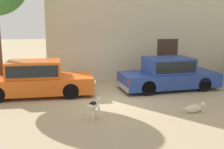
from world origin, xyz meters
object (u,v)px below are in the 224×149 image
object	(u,v)px
parked_sedan_nearest	(35,79)
parked_sedan_second	(168,74)
stray_dog_tan	(195,108)
stray_dog_spotted	(94,105)

from	to	relation	value
parked_sedan_nearest	parked_sedan_second	xyz separation A→B (m)	(5.70, 0.04, -0.00)
parked_sedan_second	stray_dog_tan	size ratio (longest dim) A/B	4.60
parked_sedan_nearest	stray_dog_tan	world-z (taller)	parked_sedan_nearest
parked_sedan_nearest	parked_sedan_second	distance (m)	5.70
parked_sedan_nearest	stray_dog_spotted	size ratio (longest dim) A/B	5.80
parked_sedan_nearest	stray_dog_spotted	distance (m)	3.77
parked_sedan_nearest	stray_dog_tan	bearing A→B (deg)	-30.55
parked_sedan_second	stray_dog_spotted	size ratio (longest dim) A/B	5.62
parked_sedan_second	stray_dog_spotted	bearing A→B (deg)	-143.05
stray_dog_spotted	stray_dog_tan	world-z (taller)	stray_dog_spotted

